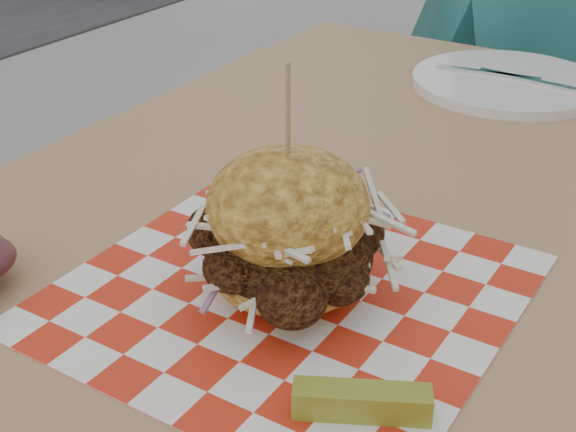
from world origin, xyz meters
name	(u,v)px	position (x,y,z in m)	size (l,w,h in m)	color
patio_table	(365,270)	(0.22, -0.18, 0.67)	(0.80, 1.20, 0.75)	tan
paper_liner	(288,292)	(0.23, -0.35, 0.75)	(0.36, 0.36, 0.00)	red
sandwich	(288,234)	(0.23, -0.35, 0.81)	(0.18, 0.18, 0.20)	gold
pickle_spear	(362,402)	(0.35, -0.46, 0.76)	(0.10, 0.02, 0.02)	olive
place_setting	(507,82)	(0.22, 0.26, 0.76)	(0.27, 0.27, 0.02)	white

